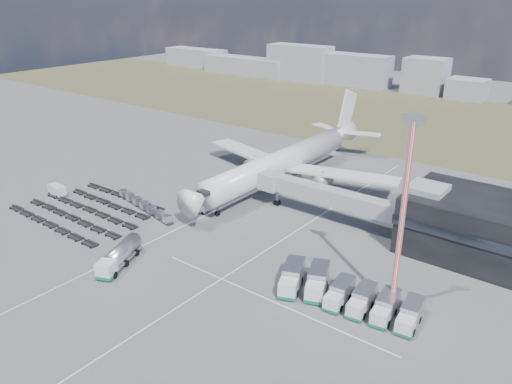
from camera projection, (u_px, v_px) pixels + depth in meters
The scene contains 16 objects.
ground at pixel (185, 232), 91.87m from camera, with size 420.00×420.00×0.00m, color #565659.
grass_strip at pixel (413, 119), 172.44m from camera, with size 420.00×90.00×0.01m, color #4E4D2F.
lane_markings at pixel (236, 241), 88.53m from camera, with size 47.12×110.00×0.01m.
terminal at pixel (500, 232), 80.36m from camera, with size 30.40×16.40×11.00m.
jet_bridge at pixel (318, 193), 95.91m from camera, with size 30.30×3.80×7.05m.
airliner at pixel (286, 161), 113.59m from camera, with size 51.59×64.53×17.62m.
skyline at pixel (445, 80), 202.73m from camera, with size 310.92×24.50×24.23m.
fuel_tanker at pixel (119, 256), 80.16m from camera, with size 6.61×10.84×3.44m.
pushback_tug at pixel (199, 209), 99.72m from camera, with size 3.19×1.79×1.45m, color silver.
utility_van at pixel (57, 190), 107.75m from camera, with size 4.41×2.00×2.35m, color silver.
catering_truck at pixel (310, 177), 114.68m from camera, with size 4.02×6.78×2.91m.
service_trucks_near at pixel (305, 279), 73.68m from camera, with size 9.03×9.73×3.15m.
service_trucks_far at pixel (374, 304), 68.33m from camera, with size 13.06×8.20×2.74m.
uld_row at pixel (144, 205), 100.86m from camera, with size 19.63×5.19×1.53m.
baggage_dollies at pixel (88, 210), 100.16m from camera, with size 28.99×19.09×0.74m.
floodlight_mast at pixel (402, 218), 64.79m from camera, with size 2.64×2.14×27.68m.
Camera 1 is at (60.72, -57.09, 41.45)m, focal length 35.00 mm.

